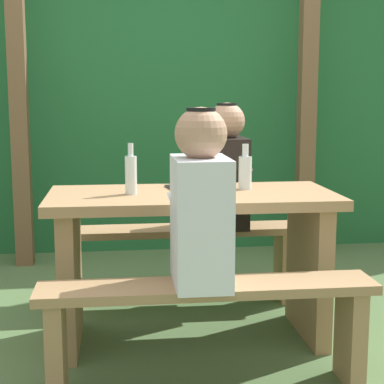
% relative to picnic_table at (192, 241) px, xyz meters
% --- Properties ---
extents(ground_plane, '(12.00, 12.00, 0.00)m').
position_rel_picnic_table_xyz_m(ground_plane, '(0.00, 0.00, -0.51)').
color(ground_plane, '#4F6C3E').
extents(hedge_backdrop, '(6.40, 0.79, 2.12)m').
position_rel_picnic_table_xyz_m(hedge_backdrop, '(0.00, 2.24, 0.55)').
color(hedge_backdrop, '#216131').
rests_on(hedge_backdrop, ground_plane).
extents(pergola_post_left, '(0.12, 0.12, 2.27)m').
position_rel_picnic_table_xyz_m(pergola_post_left, '(-1.04, 1.53, 0.62)').
color(pergola_post_left, brown).
rests_on(pergola_post_left, ground_plane).
extents(pergola_post_right, '(0.12, 0.12, 2.27)m').
position_rel_picnic_table_xyz_m(pergola_post_right, '(1.04, 1.53, 0.62)').
color(pergola_post_right, brown).
rests_on(pergola_post_right, ground_plane).
extents(picnic_table, '(1.40, 0.64, 0.75)m').
position_rel_picnic_table_xyz_m(picnic_table, '(0.00, 0.00, 0.00)').
color(picnic_table, '#9E7A51').
rests_on(picnic_table, ground_plane).
extents(bench_near, '(1.40, 0.24, 0.46)m').
position_rel_picnic_table_xyz_m(bench_near, '(0.00, -0.54, -0.18)').
color(bench_near, '#9E7A51').
rests_on(bench_near, ground_plane).
extents(bench_far, '(1.40, 0.24, 0.46)m').
position_rel_picnic_table_xyz_m(bench_far, '(0.00, 0.54, -0.18)').
color(bench_far, '#9E7A51').
rests_on(bench_far, ground_plane).
extents(person_white_shirt, '(0.25, 0.35, 0.72)m').
position_rel_picnic_table_xyz_m(person_white_shirt, '(-0.03, -0.54, 0.28)').
color(person_white_shirt, silver).
rests_on(person_white_shirt, bench_near).
extents(person_black_coat, '(0.25, 0.35, 0.72)m').
position_rel_picnic_table_xyz_m(person_black_coat, '(0.27, 0.54, 0.28)').
color(person_black_coat, black).
rests_on(person_black_coat, bench_far).
extents(drinking_glass, '(0.08, 0.08, 0.08)m').
position_rel_picnic_table_xyz_m(drinking_glass, '(-0.02, -0.09, 0.28)').
color(drinking_glass, silver).
rests_on(drinking_glass, picnic_table).
extents(bottle_left, '(0.07, 0.07, 0.23)m').
position_rel_picnic_table_xyz_m(bottle_left, '(0.28, 0.08, 0.34)').
color(bottle_left, silver).
rests_on(bottle_left, picnic_table).
extents(bottle_right, '(0.06, 0.06, 0.25)m').
position_rel_picnic_table_xyz_m(bottle_right, '(-0.30, -0.01, 0.34)').
color(bottle_right, silver).
rests_on(bottle_right, picnic_table).
extents(cell_phone, '(0.10, 0.15, 0.01)m').
position_rel_picnic_table_xyz_m(cell_phone, '(-0.07, 0.15, 0.25)').
color(cell_phone, black).
rests_on(cell_phone, picnic_table).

